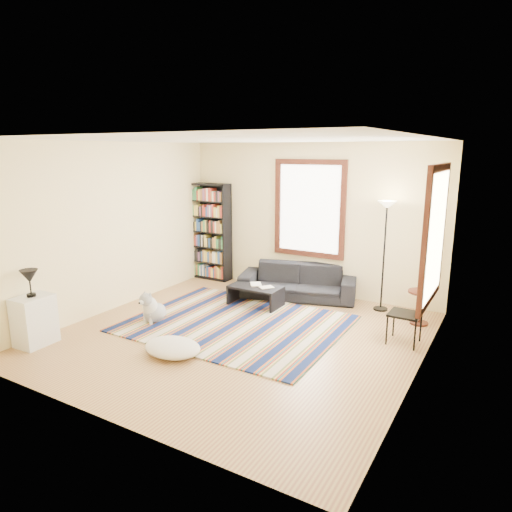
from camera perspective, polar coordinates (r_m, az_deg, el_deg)
The scene contains 21 objects.
floor at distance 6.84m, azimuth -2.14°, elevation -10.27°, with size 5.00×5.00×0.10m, color #AA8B4D.
ceiling at distance 6.28m, azimuth -2.37°, elevation 14.82°, with size 5.00×5.00×0.10m, color white.
wall_back at distance 8.63m, azimuth 6.87°, elevation 4.62°, with size 5.00×0.10×2.80m, color beige.
wall_front at distance 4.52m, azimuth -19.84°, elevation -3.90°, with size 5.00×0.10×2.80m, color beige.
wall_left at distance 8.04m, azimuth -17.83°, elevation 3.46°, with size 0.10×5.00×2.80m, color beige.
wall_right at distance 5.51m, azimuth 20.80°, elevation -1.01°, with size 0.10×5.00×2.80m, color beige.
window_back at distance 8.53m, azimuth 6.69°, elevation 5.88°, with size 1.20×0.06×1.60m, color white.
window_right at distance 6.25m, azimuth 21.47°, elevation 2.42°, with size 0.06×1.20×1.60m, color white.
rug at distance 7.23m, azimuth -2.53°, elevation -8.41°, with size 3.22×2.57×0.02m, color #0D1A45.
sofa at distance 8.42m, azimuth 5.25°, elevation -3.18°, with size 0.82×2.09×0.61m, color black.
bookshelf at distance 9.56m, azimuth -5.76°, elevation 3.04°, with size 0.90×0.30×2.00m, color black.
coffee_table at distance 7.97m, azimuth -0.05°, elevation -5.01°, with size 0.90×0.50×0.36m, color black.
book_a at distance 7.97m, azimuth -0.68°, elevation -3.59°, with size 0.25×0.18×0.02m, color beige.
book_b at distance 7.89m, azimuth 1.07°, elevation -3.78°, with size 0.17×0.23×0.02m, color beige.
floor_cushion at distance 6.28m, azimuth -10.39°, elevation -11.18°, with size 0.81×0.61×0.20m, color silver.
floor_lamp at distance 7.87m, azimuth 15.69°, elevation -0.09°, with size 0.30×0.30×1.86m, color black, non-canonical shape.
side_table at distance 7.58m, azimuth 19.83°, elevation -6.08°, with size 0.40×0.40×0.54m, color #441811.
folding_chair at distance 6.73m, azimuth 18.13°, elevation -6.92°, with size 0.42×0.40×0.86m, color black.
white_cabinet at distance 7.10m, azimuth -25.97°, elevation -7.26°, with size 0.38×0.50×0.70m, color silver.
table_lamp at distance 6.95m, azimuth -26.41°, elevation -3.07°, with size 0.24×0.24×0.38m, color black, non-canonical shape.
dog at distance 7.41m, azimuth -12.58°, elevation -6.15°, with size 0.37×0.51×0.51m, color silver, non-canonical shape.
Camera 1 is at (3.36, -5.30, 2.66)m, focal length 32.00 mm.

